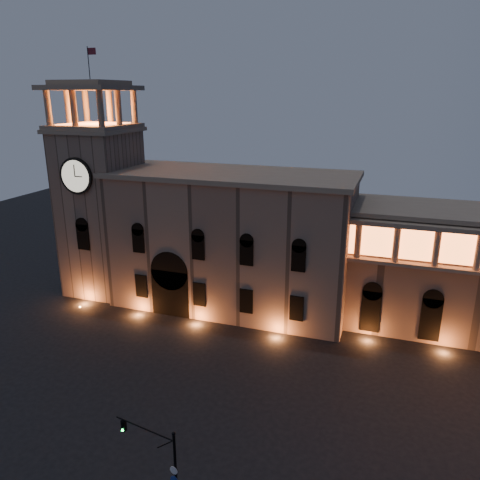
{
  "coord_description": "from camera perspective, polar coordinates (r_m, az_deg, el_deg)",
  "views": [
    {
      "loc": [
        17.48,
        -31.85,
        26.85
      ],
      "look_at": [
        1.19,
        16.0,
        10.94
      ],
      "focal_mm": 35.0,
      "sensor_mm": 36.0,
      "label": 1
    }
  ],
  "objects": [
    {
      "name": "ground",
      "position": [
        45.17,
        -8.47,
        -19.22
      ],
      "size": [
        160.0,
        160.0,
        0.0
      ],
      "primitive_type": "plane",
      "color": "black",
      "rests_on": "ground"
    },
    {
      "name": "government_building",
      "position": [
        60.01,
        -1.12,
        -0.07
      ],
      "size": [
        30.8,
        12.8,
        17.6
      ],
      "color": "#866A57",
      "rests_on": "ground"
    },
    {
      "name": "clock_tower",
      "position": [
        66.62,
        -16.55,
        4.3
      ],
      "size": [
        9.8,
        9.8,
        32.4
      ],
      "color": "#866A57",
      "rests_on": "ground"
    },
    {
      "name": "traffic_light",
      "position": [
        34.05,
        -9.11,
        -25.87
      ],
      "size": [
        4.93,
        1.15,
        6.85
      ],
      "rotation": [
        0.0,
        0.0,
        -0.18
      ],
      "color": "black",
      "rests_on": "ground"
    }
  ]
}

